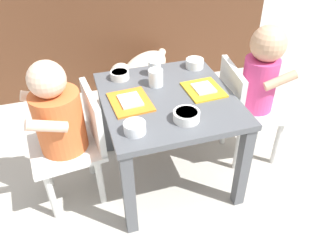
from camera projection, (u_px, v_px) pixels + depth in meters
ground_plane at (168, 172)px, 1.64m from camera, size 7.00×7.00×0.00m
kitchen_cabinet_back at (118, 4)px, 2.15m from camera, size 1.92×0.34×1.00m
dining_table at (168, 112)px, 1.42m from camera, size 0.54×0.59×0.43m
seated_child_left at (62, 120)px, 1.29m from camera, size 0.31×0.31×0.66m
seated_child_right at (258, 80)px, 1.50m from camera, size 0.31×0.31×0.67m
dog at (141, 70)px, 2.03m from camera, size 0.43×0.37×0.32m
food_tray_left at (130, 101)px, 1.34m from camera, size 0.17×0.20×0.02m
food_tray_right at (203, 89)px, 1.41m from camera, size 0.16×0.18×0.02m
water_cup_left at (156, 79)px, 1.43m from camera, size 0.06×0.06×0.07m
water_cup_right at (154, 69)px, 1.51m from camera, size 0.06×0.06×0.07m
cereal_bowl_right_side at (187, 115)px, 1.23m from camera, size 0.10×0.10×0.04m
veggie_bowl_near at (195, 63)px, 1.57m from camera, size 0.08×0.08×0.04m
cereal_bowl_left_side at (120, 75)px, 1.49m from camera, size 0.08×0.08×0.03m
veggie_bowl_far at (135, 127)px, 1.17m from camera, size 0.08×0.08×0.04m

